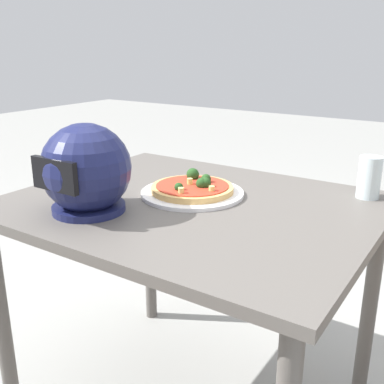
{
  "coord_description": "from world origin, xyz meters",
  "views": [
    {
      "loc": [
        -0.73,
        1.1,
        1.22
      ],
      "look_at": [
        0.02,
        -0.03,
        0.79
      ],
      "focal_mm": 42.92,
      "sensor_mm": 36.0,
      "label": 1
    }
  ],
  "objects_px": {
    "pizza": "(193,187)",
    "drinking_glass": "(369,177)",
    "motorcycle_helmet": "(86,170)",
    "dining_table": "(192,230)"
  },
  "relations": [
    {
      "from": "pizza",
      "to": "drinking_glass",
      "type": "height_order",
      "value": "drinking_glass"
    },
    {
      "from": "motorcycle_helmet",
      "to": "drinking_glass",
      "type": "relative_size",
      "value": 1.93
    },
    {
      "from": "pizza",
      "to": "drinking_glass",
      "type": "xyz_separation_m",
      "value": [
        -0.47,
        -0.28,
        0.04
      ]
    },
    {
      "from": "dining_table",
      "to": "pizza",
      "type": "distance_m",
      "value": 0.14
    },
    {
      "from": "motorcycle_helmet",
      "to": "drinking_glass",
      "type": "height_order",
      "value": "motorcycle_helmet"
    },
    {
      "from": "dining_table",
      "to": "drinking_glass",
      "type": "xyz_separation_m",
      "value": [
        -0.43,
        -0.33,
        0.16
      ]
    },
    {
      "from": "dining_table",
      "to": "pizza",
      "type": "relative_size",
      "value": 4.13
    },
    {
      "from": "dining_table",
      "to": "motorcycle_helmet",
      "type": "height_order",
      "value": "motorcycle_helmet"
    },
    {
      "from": "pizza",
      "to": "drinking_glass",
      "type": "relative_size",
      "value": 1.99
    },
    {
      "from": "pizza",
      "to": "motorcycle_helmet",
      "type": "xyz_separation_m",
      "value": [
        0.17,
        0.29,
        0.09
      ]
    }
  ]
}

